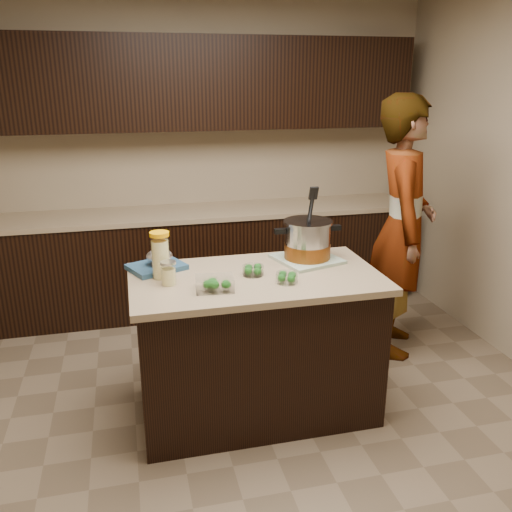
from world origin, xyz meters
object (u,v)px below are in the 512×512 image
(island, at_px, (256,344))
(stock_pot, at_px, (307,242))
(person, at_px, (402,228))
(lemonade_pitcher, at_px, (161,257))

(island, xyz_separation_m, stock_pot, (0.38, 0.19, 0.57))
(island, height_order, person, person)
(lemonade_pitcher, height_order, person, person)
(stock_pot, xyz_separation_m, lemonade_pitcher, (-0.92, -0.09, 0.00))
(stock_pot, bearing_deg, person, 24.23)
(island, distance_m, lemonade_pitcher, 0.79)
(stock_pot, bearing_deg, island, -153.07)
(stock_pot, distance_m, person, 0.94)
(stock_pot, relative_size, lemonade_pitcher, 1.61)
(island, bearing_deg, stock_pot, 26.46)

